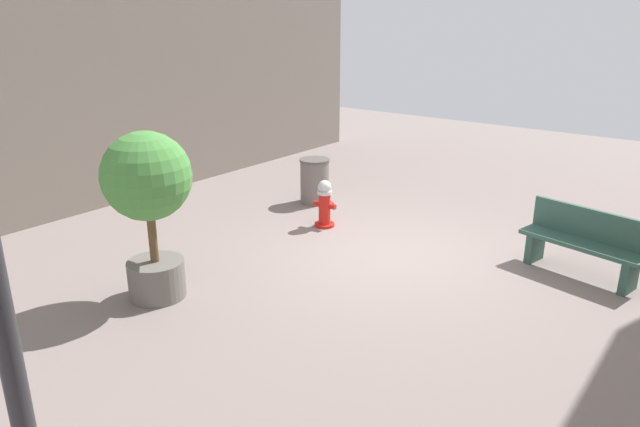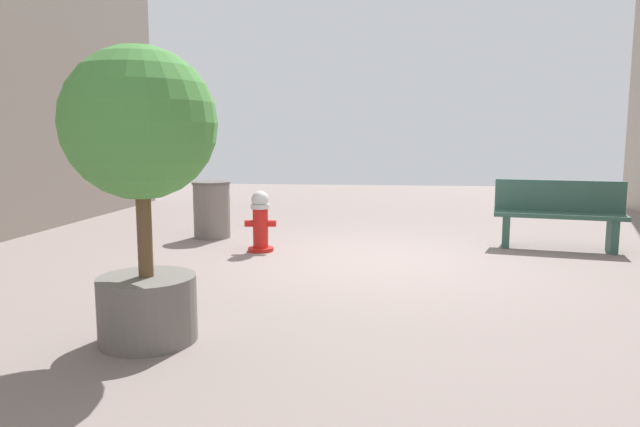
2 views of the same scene
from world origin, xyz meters
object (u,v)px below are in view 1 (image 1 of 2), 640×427
(bench_near, at_px, (584,242))
(planter_tree, at_px, (148,194))
(trash_bin, at_px, (315,181))
(fire_hydrant, at_px, (325,203))

(bench_near, xyz_separation_m, planter_tree, (4.21, 4.13, 0.91))
(bench_near, height_order, trash_bin, bench_near)
(bench_near, relative_size, planter_tree, 0.80)
(fire_hydrant, xyz_separation_m, trash_bin, (0.98, -0.96, 0.02))
(planter_tree, bearing_deg, fire_hydrant, -91.81)
(planter_tree, height_order, trash_bin, planter_tree)
(fire_hydrant, relative_size, trash_bin, 0.95)
(planter_tree, bearing_deg, bench_near, -135.58)
(fire_hydrant, distance_m, planter_tree, 3.62)
(bench_near, distance_m, planter_tree, 5.97)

